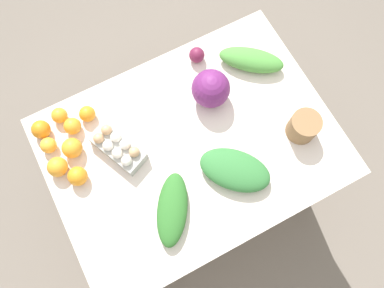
{
  "coord_description": "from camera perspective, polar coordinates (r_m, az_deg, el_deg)",
  "views": [
    {
      "loc": [
        -0.21,
        -0.4,
        2.2
      ],
      "look_at": [
        0.0,
        0.0,
        0.74
      ],
      "focal_mm": 35.0,
      "sensor_mm": 36.0,
      "label": 1
    }
  ],
  "objects": [
    {
      "name": "greens_bunch_beet_tops",
      "position": [
        1.68,
        9.02,
        12.53
      ],
      "size": [
        0.29,
        0.27,
        0.07
      ],
      "primitive_type": "ellipsoid",
      "rotation": [
        0.0,
        0.0,
        2.44
      ],
      "color": "#4C933D",
      "rests_on": "dining_table"
    },
    {
      "name": "orange_0",
      "position": [
        1.57,
        -17.8,
        -0.58
      ],
      "size": [
        0.08,
        0.08,
        0.08
      ],
      "primitive_type": "sphere",
      "color": "orange",
      "rests_on": "dining_table"
    },
    {
      "name": "egg_carton",
      "position": [
        1.53,
        -11.25,
        -0.47
      ],
      "size": [
        0.19,
        0.25,
        0.09
      ],
      "rotation": [
        0.0,
        0.0,
        1.98
      ],
      "color": "#A8A8A3",
      "rests_on": "dining_table"
    },
    {
      "name": "orange_5",
      "position": [
        1.62,
        -21.03,
        -0.19
      ],
      "size": [
        0.06,
        0.06,
        0.06
      ],
      "primitive_type": "sphere",
      "color": "#F9A833",
      "rests_on": "dining_table"
    },
    {
      "name": "orange_1",
      "position": [
        1.61,
        -15.67,
        4.44
      ],
      "size": [
        0.07,
        0.07,
        0.07
      ],
      "primitive_type": "sphere",
      "color": "orange",
      "rests_on": "dining_table"
    },
    {
      "name": "orange_7",
      "position": [
        1.65,
        -19.55,
        4.13
      ],
      "size": [
        0.07,
        0.07,
        0.07
      ],
      "primitive_type": "sphere",
      "color": "orange",
      "rests_on": "dining_table"
    },
    {
      "name": "orange_6",
      "position": [
        1.57,
        -19.81,
        -3.3
      ],
      "size": [
        0.08,
        0.08,
        0.08
      ],
      "primitive_type": "sphere",
      "color": "orange",
      "rests_on": "dining_table"
    },
    {
      "name": "orange_3",
      "position": [
        1.54,
        -17.04,
        -4.71
      ],
      "size": [
        0.08,
        0.08,
        0.08
      ],
      "primitive_type": "sphere",
      "color": "orange",
      "rests_on": "dining_table"
    },
    {
      "name": "greens_bunch_chard",
      "position": [
        1.45,
        -3.02,
        -9.92
      ],
      "size": [
        0.25,
        0.3,
        0.07
      ],
      "primitive_type": "ellipsoid",
      "rotation": [
        0.0,
        0.0,
        1.01
      ],
      "color": "#2D6B28",
      "rests_on": "dining_table"
    },
    {
      "name": "greens_bunch_dandelion",
      "position": [
        1.49,
        6.56,
        -3.96
      ],
      "size": [
        0.32,
        0.32,
        0.08
      ],
      "primitive_type": "ellipsoid",
      "rotation": [
        0.0,
        0.0,
        2.33
      ],
      "color": "#337538",
      "rests_on": "dining_table"
    },
    {
      "name": "cabbage_purple",
      "position": [
        1.55,
        2.88,
        8.42
      ],
      "size": [
        0.16,
        0.16,
        0.16
      ],
      "primitive_type": "sphere",
      "color": "#6B2366",
      "rests_on": "dining_table"
    },
    {
      "name": "ground_plane",
      "position": [
        2.24,
        0.0,
        -5.62
      ],
      "size": [
        8.0,
        8.0,
        0.0
      ],
      "primitive_type": "plane",
      "color": "#70665B"
    },
    {
      "name": "orange_2",
      "position": [
        1.61,
        -17.77,
        2.61
      ],
      "size": [
        0.07,
        0.07,
        0.07
      ],
      "primitive_type": "sphere",
      "color": "orange",
      "rests_on": "dining_table"
    },
    {
      "name": "dining_table",
      "position": [
        1.64,
        0.0,
        -1.27
      ],
      "size": [
        1.18,
        0.87,
        0.72
      ],
      "color": "silver",
      "rests_on": "ground_plane"
    },
    {
      "name": "beet_root",
      "position": [
        1.68,
        0.74,
        13.41
      ],
      "size": [
        0.07,
        0.07,
        0.07
      ],
      "primitive_type": "sphere",
      "color": "maroon",
      "rests_on": "dining_table"
    },
    {
      "name": "paper_bag",
      "position": [
        1.58,
        16.61,
        2.58
      ],
      "size": [
        0.12,
        0.12,
        0.11
      ],
      "primitive_type": "cylinder",
      "color": "olive",
      "rests_on": "dining_table"
    },
    {
      "name": "orange_4",
      "position": [
        1.64,
        -22.03,
        2.07
      ],
      "size": [
        0.08,
        0.08,
        0.08
      ],
      "primitive_type": "sphere",
      "color": "orange",
      "rests_on": "dining_table"
    }
  ]
}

